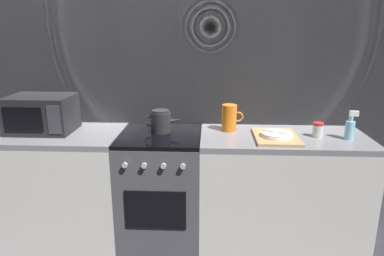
# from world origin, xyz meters

# --- Properties ---
(ground_plane) EXTENTS (8.00, 8.00, 0.00)m
(ground_plane) POSITION_xyz_m (0.00, 0.00, 0.00)
(ground_plane) COLOR #2D2D33
(back_wall) EXTENTS (3.60, 0.05, 2.40)m
(back_wall) POSITION_xyz_m (0.00, 0.32, 1.20)
(back_wall) COLOR gray
(back_wall) RESTS_ON ground_plane
(counter_left) EXTENTS (1.20, 0.60, 0.90)m
(counter_left) POSITION_xyz_m (-0.90, 0.00, 0.45)
(counter_left) COLOR silver
(counter_left) RESTS_ON ground_plane
(stove_unit) EXTENTS (0.60, 0.63, 0.90)m
(stove_unit) POSITION_xyz_m (-0.00, -0.00, 0.45)
(stove_unit) COLOR #4C4C51
(stove_unit) RESTS_ON ground_plane
(counter_right) EXTENTS (1.20, 0.60, 0.90)m
(counter_right) POSITION_xyz_m (0.90, 0.00, 0.45)
(counter_right) COLOR silver
(counter_right) RESTS_ON ground_plane
(microwave) EXTENTS (0.46, 0.35, 0.27)m
(microwave) POSITION_xyz_m (-0.88, 0.03, 1.04)
(microwave) COLOR black
(microwave) RESTS_ON counter_left
(kettle) EXTENTS (0.28, 0.15, 0.17)m
(kettle) POSITION_xyz_m (-0.00, 0.06, 0.98)
(kettle) COLOR #262628
(kettle) RESTS_ON stove_unit
(pitcher) EXTENTS (0.16, 0.11, 0.20)m
(pitcher) POSITION_xyz_m (0.51, 0.11, 1.00)
(pitcher) COLOR orange
(pitcher) RESTS_ON counter_right
(dish_pile) EXTENTS (0.30, 0.40, 0.06)m
(dish_pile) POSITION_xyz_m (0.83, -0.07, 0.92)
(dish_pile) COLOR tan
(dish_pile) RESTS_ON counter_right
(spice_jar) EXTENTS (0.08, 0.08, 0.10)m
(spice_jar) POSITION_xyz_m (1.13, -0.01, 0.95)
(spice_jar) COLOR silver
(spice_jar) RESTS_ON counter_right
(spray_bottle) EXTENTS (0.08, 0.06, 0.20)m
(spray_bottle) POSITION_xyz_m (1.33, -0.06, 0.98)
(spray_bottle) COLOR #8CCCE5
(spray_bottle) RESTS_ON counter_right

